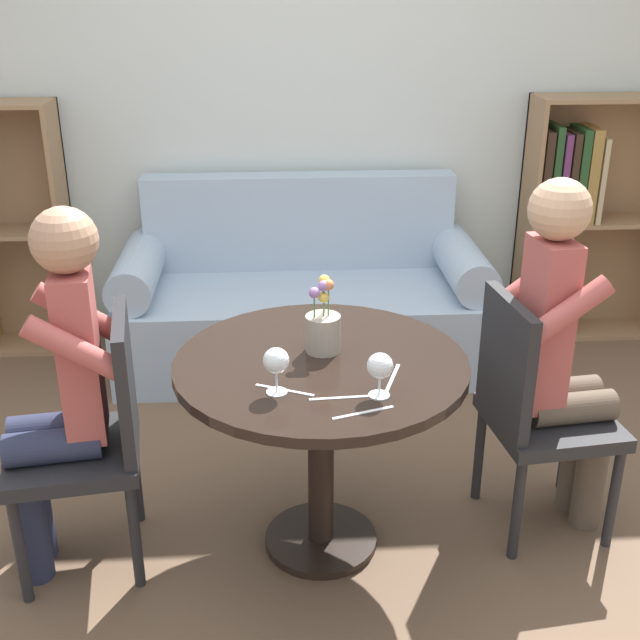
{
  "coord_description": "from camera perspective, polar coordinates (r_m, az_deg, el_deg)",
  "views": [
    {
      "loc": [
        -0.15,
        -2.32,
        1.88
      ],
      "look_at": [
        0.0,
        0.05,
        0.85
      ],
      "focal_mm": 45.0,
      "sensor_mm": 36.0,
      "label": 1
    }
  ],
  "objects": [
    {
      "name": "flower_vase",
      "position": [
        2.62,
        0.21,
        -0.57
      ],
      "size": [
        0.12,
        0.12,
        0.26
      ],
      "color": "#9E9384",
      "rests_on": "round_table"
    },
    {
      "name": "person_left",
      "position": [
        2.68,
        -18.06,
        -4.73
      ],
      "size": [
        0.45,
        0.38,
        1.26
      ],
      "rotation": [
        0.0,
        0.0,
        -1.43
      ],
      "color": "#282D47",
      "rests_on": "ground_plane"
    },
    {
      "name": "fork_left_setting",
      "position": [
        2.3,
        3.09,
        -6.6
      ],
      "size": [
        0.18,
        0.07,
        0.0
      ],
      "color": "silver",
      "rests_on": "round_table"
    },
    {
      "name": "bookshelf_right",
      "position": [
        4.59,
        17.78,
        6.67
      ],
      "size": [
        0.81,
        0.28,
        1.31
      ],
      "color": "#93704C",
      "rests_on": "ground_plane"
    },
    {
      "name": "back_wall",
      "position": [
        4.3,
        -1.67,
        16.35
      ],
      "size": [
        5.2,
        0.05,
        2.7
      ],
      "color": "silver",
      "rests_on": "ground_plane"
    },
    {
      "name": "knife_right_setting",
      "position": [
        2.41,
        -2.53,
        -5.0
      ],
      "size": [
        0.18,
        0.09,
        0.0
      ],
      "color": "silver",
      "rests_on": "round_table"
    },
    {
      "name": "ground_plane",
      "position": [
        2.99,
        0.06,
        -15.53
      ],
      "size": [
        16.0,
        16.0,
        0.0
      ],
      "primitive_type": "plane",
      "color": "brown"
    },
    {
      "name": "couch",
      "position": [
        4.15,
        -1.29,
        1.2
      ],
      "size": [
        1.85,
        0.8,
        0.92
      ],
      "color": "#9EB2C6",
      "rests_on": "ground_plane"
    },
    {
      "name": "wine_glass_left",
      "position": [
        2.36,
        -3.14,
        -3.02
      ],
      "size": [
        0.08,
        0.08,
        0.15
      ],
      "color": "white",
      "rests_on": "round_table"
    },
    {
      "name": "round_table",
      "position": [
        2.66,
        0.07,
        -5.6
      ],
      "size": [
        0.96,
        0.96,
        0.73
      ],
      "color": "black",
      "rests_on": "ground_plane"
    },
    {
      "name": "chair_right",
      "position": [
        2.91,
        14.91,
        -5.92
      ],
      "size": [
        0.47,
        0.47,
        0.9
      ],
      "rotation": [
        0.0,
        0.0,
        1.69
      ],
      "color": "#232326",
      "rests_on": "ground_plane"
    },
    {
      "name": "chair_left",
      "position": [
        2.76,
        -15.75,
        -7.74
      ],
      "size": [
        0.48,
        0.48,
        0.9
      ],
      "rotation": [
        0.0,
        0.0,
        -1.43
      ],
      "color": "#232326",
      "rests_on": "ground_plane"
    },
    {
      "name": "knife_left_setting",
      "position": [
        2.49,
        5.18,
        -4.11
      ],
      "size": [
        0.07,
        0.18,
        0.0
      ],
      "color": "silver",
      "rests_on": "round_table"
    },
    {
      "name": "fork_right_setting",
      "position": [
        2.37,
        1.5,
        -5.55
      ],
      "size": [
        0.19,
        0.02,
        0.0
      ],
      "color": "silver",
      "rests_on": "round_table"
    },
    {
      "name": "person_right",
      "position": [
        2.86,
        16.83,
        -2.28
      ],
      "size": [
        0.44,
        0.37,
        1.3
      ],
      "rotation": [
        0.0,
        0.0,
        1.69
      ],
      "color": "brown",
      "rests_on": "ground_plane"
    },
    {
      "name": "wine_glass_right",
      "position": [
        2.35,
        4.29,
        -3.38
      ],
      "size": [
        0.08,
        0.08,
        0.14
      ],
      "color": "white",
      "rests_on": "round_table"
    }
  ]
}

